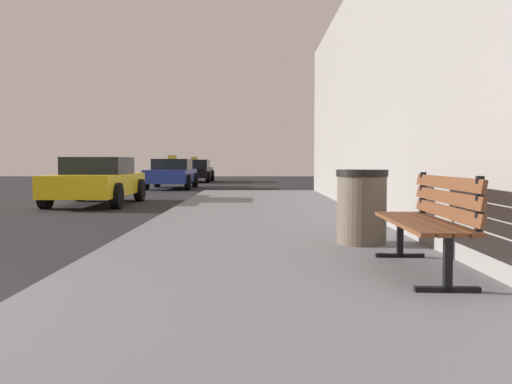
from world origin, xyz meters
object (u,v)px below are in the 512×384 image
at_px(car_black, 192,171).
at_px(car_yellow, 95,181).
at_px(trash_bin, 360,207).
at_px(car_blue, 170,173).
at_px(bench, 429,215).

bearing_deg(car_black, car_yellow, 87.51).
distance_m(trash_bin, car_blue, 17.58).
height_order(bench, trash_bin, trash_bin).
xyz_separation_m(bench, trash_bin, (-0.29, 1.71, -0.06)).
bearing_deg(car_blue, car_black, -90.64).
bearing_deg(bench, car_yellow, 122.35).
bearing_deg(car_blue, car_yellow, 85.92).
relative_size(bench, car_black, 0.40).
xyz_separation_m(bench, car_blue, (-5.20, 18.59, -0.02)).
bearing_deg(trash_bin, car_yellow, 124.68).
distance_m(car_blue, car_black, 7.67).
bearing_deg(car_yellow, bench, 120.98).
relative_size(car_yellow, car_blue, 1.00).
distance_m(bench, car_blue, 19.31).
xyz_separation_m(bench, car_black, (-5.11, 26.27, -0.02)).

